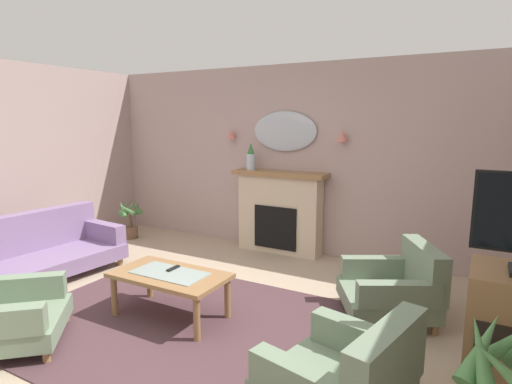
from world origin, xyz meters
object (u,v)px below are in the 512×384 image
Objects in this scene: floral_couch at (42,251)px; armchair_in_corner at (396,286)px; fireplace at (279,213)px; mantel_vase_centre at (251,158)px; coffee_table at (170,279)px; potted_plant_small_fern at (130,218)px; wall_mirror at (285,131)px; wall_sconce_right at (342,136)px; wall_sconce_left at (231,134)px; armchair_near_fireplace at (347,376)px; tv_remote at (173,269)px.

floral_couch reaches higher than armchair_in_corner.
mantel_vase_centre is at bearing -176.40° from fireplace.
armchair_in_corner reaches higher than coffee_table.
potted_plant_small_fern is (-2.37, -0.53, -0.25)m from fireplace.
wall_mirror reaches higher than floral_couch.
wall_mirror is at bearing 176.63° from wall_sconce_right.
wall_sconce_right reaches higher than coffee_table.
wall_sconce_left reaches higher than armchair_near_fireplace.
coffee_table is 0.11m from tv_remote.
wall_sconce_right is (0.85, 0.09, 1.09)m from fireplace.
armchair_near_fireplace is 1.54× the size of potted_plant_small_fern.
armchair_near_fireplace is 1.60m from armchair_in_corner.
mantel_vase_centre is 0.40× the size of armchair_near_fireplace.
armchair_near_fireplace is (2.71, -2.98, -1.35)m from wall_sconce_left.
wall_sconce_left is (-0.85, 0.09, 1.09)m from fireplace.
mantel_vase_centre is 2.23m from potted_plant_small_fern.
floral_couch reaches higher than tv_remote.
coffee_table is (0.43, -2.31, -0.95)m from mantel_vase_centre.
mantel_vase_centre reaches higher than coffee_table.
wall_sconce_right is 0.13× the size of armchair_in_corner.
armchair_near_fireplace reaches higher than potted_plant_small_fern.
tv_remote is at bearing -91.27° from wall_mirror.
wall_sconce_right is 3.98m from floral_couch.
wall_sconce_left is 2.75m from tv_remote.
armchair_near_fireplace is 0.88× the size of armchair_in_corner.
wall_sconce_left is 4.25m from armchair_near_fireplace.
wall_sconce_left is at bearing 163.30° from mantel_vase_centre.
tv_remote is at bearing 0.10° from floral_couch.
armchair_near_fireplace is at bearing -58.49° from wall_mirror.
tv_remote is 0.25× the size of potted_plant_small_fern.
armchair_near_fireplace reaches higher than coffee_table.
floral_couch is (-2.08, -2.39, -1.39)m from wall_mirror.
wall_mirror is 0.87× the size of armchair_in_corner.
mantel_vase_centre is 0.40× the size of wall_mirror.
potted_plant_small_fern is at bearing -167.40° from fireplace.
wall_sconce_left is at bearing 108.80° from coffee_table.
mantel_vase_centre reaches higher than fireplace.
wall_mirror is 6.86× the size of wall_sconce_left.
tv_remote is (-0.03, 0.09, 0.07)m from coffee_table.
floral_couch is (-2.93, -2.34, -1.34)m from wall_sconce_right.
wall_mirror reaches higher than fireplace.
wall_mirror is 2.83m from potted_plant_small_fern.
armchair_in_corner is at bearing -53.90° from wall_sconce_right.
wall_sconce_right is 3.43m from armchair_near_fireplace.
fireplace is 9.71× the size of wall_sconce_left.
armchair_in_corner reaches higher than tv_remote.
potted_plant_small_fern is (-0.29, 1.72, 0.00)m from floral_couch.
mantel_vase_centre is 0.61× the size of potted_plant_small_fern.
wall_sconce_left is 0.88× the size of tv_remote.
wall_sconce_left reaches higher than mantel_vase_centre.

